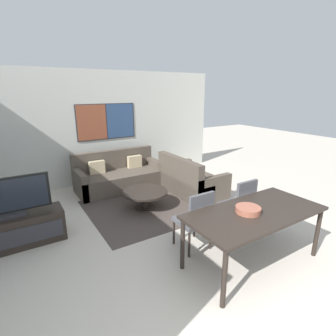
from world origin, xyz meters
TOP-DOWN VIEW (x-y plane):
  - wall_back at (0.01, 5.52)m, footprint 6.74×0.09m
  - area_rug at (0.17, 3.37)m, footprint 2.20×2.13m
  - tv_console at (-2.12, 3.23)m, footprint 1.38×0.47m
  - television at (-2.12, 3.23)m, footprint 1.10×0.20m
  - sofa_main at (0.17, 4.78)m, footprint 2.05×0.92m
  - sofa_side at (1.41, 3.54)m, footprint 0.92×1.57m
  - coffee_table at (0.17, 3.37)m, footprint 0.91×0.91m
  - dining_table at (0.63, 1.04)m, footprint 1.92×0.90m
  - dining_chair_left at (0.16, 1.70)m, footprint 0.46×0.46m
  - dining_chair_centre at (1.10, 1.73)m, footprint 0.46×0.46m
  - fruit_bowl at (0.51, 1.07)m, footprint 0.33×0.33m

SIDE VIEW (x-z plane):
  - area_rug at x=0.17m, z-range 0.00..0.01m
  - tv_console at x=-2.12m, z-range 0.00..0.50m
  - sofa_side at x=1.41m, z-range -0.17..0.73m
  - sofa_main at x=0.17m, z-range -0.16..0.73m
  - coffee_table at x=0.17m, z-range 0.10..0.47m
  - dining_chair_left at x=0.16m, z-range 0.05..0.99m
  - dining_chair_centre at x=1.10m, z-range 0.05..0.99m
  - dining_table at x=0.63m, z-range 0.32..1.10m
  - television at x=-2.12m, z-range 0.50..1.11m
  - fruit_bowl at x=0.51m, z-range 0.78..0.86m
  - wall_back at x=0.01m, z-range 0.01..2.81m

